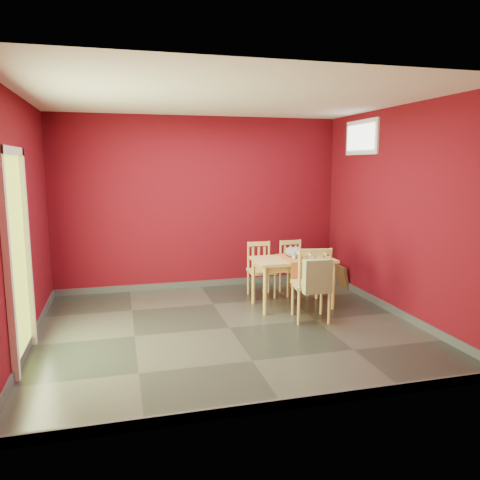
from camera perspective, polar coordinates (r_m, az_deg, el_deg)
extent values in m
plane|color=#2D342D|center=(5.78, -1.29, -10.65)|extent=(4.50, 4.50, 0.00)
plane|color=#5A0914|center=(7.42, -4.92, 4.45)|extent=(4.50, 0.00, 4.50)
plane|color=#5A0914|center=(3.57, 6.10, -0.73)|extent=(4.50, 0.00, 4.50)
plane|color=#5A0914|center=(5.41, -25.21, 1.84)|extent=(0.00, 4.00, 4.00)
plane|color=#5A0914|center=(6.37, 18.79, 3.21)|extent=(0.00, 4.00, 4.00)
plane|color=white|center=(5.48, -1.40, 16.95)|extent=(4.50, 4.50, 0.00)
cube|color=#3F4244|center=(7.62, -4.77, -5.34)|extent=(4.50, 0.02, 0.10)
cube|color=#3F4244|center=(4.01, 5.70, -19.30)|extent=(4.50, 0.02, 0.10)
cube|color=#3F4244|center=(5.71, -24.17, -11.20)|extent=(0.03, 4.00, 0.10)
cube|color=#3F4244|center=(6.62, 18.11, -8.05)|extent=(0.03, 4.00, 0.10)
cube|color=#B7D838|center=(5.07, -25.62, -2.36)|extent=(0.02, 0.85, 2.05)
cube|color=white|center=(4.61, -26.44, -2.99)|extent=(0.06, 0.08, 2.13)
cube|color=white|center=(5.51, -24.53, -1.00)|extent=(0.06, 0.08, 2.13)
cube|color=white|center=(4.98, -26.22, 9.75)|extent=(0.06, 1.01, 0.08)
cube|color=white|center=(7.20, 14.63, 12.02)|extent=(0.03, 0.90, 0.50)
cube|color=white|center=(7.19, 14.47, 12.03)|extent=(0.02, 0.76, 0.36)
cube|color=silver|center=(7.99, 6.59, -2.85)|extent=(0.08, 0.02, 0.12)
cube|color=tan|center=(6.48, 6.48, -2.40)|extent=(1.10, 0.64, 0.04)
cube|color=tan|center=(6.50, 6.47, -2.95)|extent=(0.99, 0.54, 0.09)
cylinder|color=tan|center=(6.16, 3.06, -6.24)|extent=(0.05, 0.05, 0.64)
cylinder|color=tan|center=(6.64, 1.64, -5.07)|extent=(0.05, 0.05, 0.64)
cylinder|color=tan|center=(6.52, 11.31, -5.52)|extent=(0.05, 0.05, 0.64)
cylinder|color=tan|center=(6.98, 9.39, -4.49)|extent=(0.05, 0.05, 0.64)
cube|color=#BA692F|center=(6.48, 6.49, -2.20)|extent=(0.31, 0.63, 0.01)
cube|color=#BA692F|center=(6.23, 7.51, -4.21)|extent=(0.30, 0.01, 0.31)
cube|color=tan|center=(6.98, 2.64, -3.83)|extent=(0.39, 0.39, 0.04)
cylinder|color=tan|center=(6.83, 1.67, -5.86)|extent=(0.03, 0.03, 0.37)
cylinder|color=tan|center=(7.14, 1.01, -5.20)|extent=(0.03, 0.03, 0.37)
cylinder|color=tan|center=(6.92, 4.29, -5.69)|extent=(0.03, 0.03, 0.37)
cylinder|color=tan|center=(7.22, 3.52, -5.05)|extent=(0.03, 0.03, 0.37)
cylinder|color=tan|center=(7.04, 1.02, -1.86)|extent=(0.03, 0.03, 0.41)
cylinder|color=tan|center=(7.13, 3.55, -1.74)|extent=(0.03, 0.03, 0.41)
cube|color=tan|center=(7.05, 2.30, -0.47)|extent=(0.34, 0.04, 0.06)
cube|color=tan|center=(7.07, 1.59, -2.12)|extent=(0.03, 0.02, 0.32)
cube|color=tan|center=(7.09, 2.29, -2.09)|extent=(0.03, 0.02, 0.32)
cube|color=tan|center=(7.12, 2.99, -2.05)|extent=(0.03, 0.02, 0.32)
cube|color=tan|center=(7.19, 6.61, -3.52)|extent=(0.38, 0.38, 0.04)
cylinder|color=tan|center=(7.03, 5.86, -5.48)|extent=(0.03, 0.03, 0.37)
cylinder|color=tan|center=(7.32, 4.92, -4.87)|extent=(0.03, 0.03, 0.37)
cylinder|color=tan|center=(7.15, 8.27, -5.28)|extent=(0.03, 0.03, 0.37)
cylinder|color=tan|center=(7.44, 7.25, -4.69)|extent=(0.03, 0.03, 0.37)
cylinder|color=tan|center=(7.23, 4.97, -1.64)|extent=(0.03, 0.03, 0.40)
cylinder|color=tan|center=(7.35, 7.32, -1.50)|extent=(0.03, 0.03, 0.40)
cube|color=tan|center=(7.26, 6.18, -0.28)|extent=(0.34, 0.04, 0.06)
cube|color=tan|center=(7.26, 5.49, -1.88)|extent=(0.03, 0.02, 0.31)
cube|color=tan|center=(7.29, 6.15, -1.84)|extent=(0.03, 0.02, 0.31)
cube|color=tan|center=(7.33, 6.80, -1.80)|extent=(0.03, 0.02, 0.31)
cube|color=tan|center=(6.01, 8.64, -5.39)|extent=(0.52, 0.52, 0.04)
cylinder|color=tan|center=(6.30, 9.88, -6.99)|extent=(0.04, 0.04, 0.44)
cylinder|color=tan|center=(5.95, 10.82, -8.01)|extent=(0.04, 0.04, 0.44)
cylinder|color=tan|center=(6.22, 6.45, -7.14)|extent=(0.04, 0.04, 0.44)
cylinder|color=tan|center=(5.86, 7.18, -8.18)|extent=(0.04, 0.04, 0.44)
cylinder|color=tan|center=(5.82, 10.97, -3.31)|extent=(0.04, 0.04, 0.48)
cylinder|color=tan|center=(5.73, 7.28, -3.41)|extent=(0.04, 0.04, 0.48)
cube|color=tan|center=(5.73, 9.19, -1.45)|extent=(0.40, 0.11, 0.07)
cube|color=tan|center=(5.81, 10.15, -3.74)|extent=(0.04, 0.03, 0.37)
cube|color=tan|center=(5.78, 9.13, -3.77)|extent=(0.04, 0.03, 0.37)
cube|color=tan|center=(5.76, 8.10, -3.80)|extent=(0.04, 0.03, 0.37)
cube|color=#93AA6D|center=(5.72, 9.44, -4.40)|extent=(0.35, 0.11, 0.42)
cylinder|color=#93AA6D|center=(5.68, 8.36, -1.71)|extent=(0.02, 0.17, 0.02)
cylinder|color=#93AA6D|center=(5.76, 10.16, -1.60)|extent=(0.02, 0.17, 0.02)
cube|color=brown|center=(7.72, 12.29, -4.35)|extent=(0.12, 0.36, 0.36)
cube|color=black|center=(7.72, 12.26, -4.36)|extent=(0.08, 0.25, 0.25)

